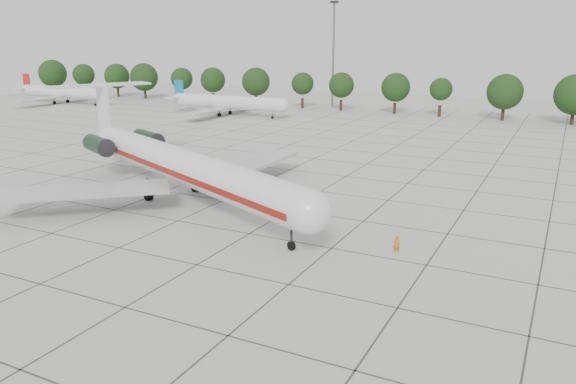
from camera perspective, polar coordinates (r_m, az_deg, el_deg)
name	(u,v)px	position (r m, az deg, el deg)	size (l,w,h in m)	color
ground	(249,234)	(50.83, -3.95, -4.25)	(260.00, 260.00, 0.00)	beige
apron_joints	(317,194)	(63.55, 2.96, -0.16)	(170.00, 170.00, 0.02)	#383838
main_airliner	(174,162)	(62.41, -11.51, 2.97)	(45.24, 33.89, 11.12)	silver
ground_crew	(396,244)	(46.86, 10.96, -5.24)	(0.57, 0.38, 1.57)	orange
bg_airliner_a	(62,92)	(161.44, -21.96, 9.37)	(28.24, 27.20, 7.40)	silver
bg_airliner_b	(227,103)	(127.42, -6.17, 9.02)	(28.24, 27.20, 7.40)	silver
tree_line	(396,87)	(131.61, 10.89, 10.39)	(249.86, 8.44, 10.22)	#332114
floodlight_mast	(333,48)	(143.82, 4.63, 14.34)	(1.60, 1.60, 25.45)	slate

